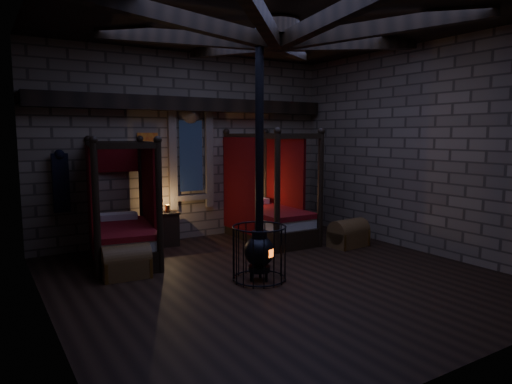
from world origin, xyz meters
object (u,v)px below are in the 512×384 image
bed_left (123,231)px  bed_right (268,213)px  trunk_left (126,263)px  trunk_right (349,234)px  stove (259,246)px

bed_left → bed_right: 3.33m
bed_right → trunk_left: bearing=-161.4°
trunk_right → stove: 3.02m
trunk_right → stove: stove is taller
trunk_right → bed_left: bearing=156.1°
trunk_left → stove: size_ratio=0.20×
bed_left → trunk_left: 1.23m
bed_right → trunk_right: bearing=-53.9°
trunk_right → stove: (-2.85, -0.93, 0.31)m
bed_left → trunk_right: (4.40, -1.52, -0.29)m
bed_left → stove: 2.90m
stove → bed_left: bearing=101.2°
trunk_left → stove: bearing=-30.5°
bed_right → trunk_right: (1.07, -1.51, -0.33)m
bed_left → bed_right: bearing=9.4°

